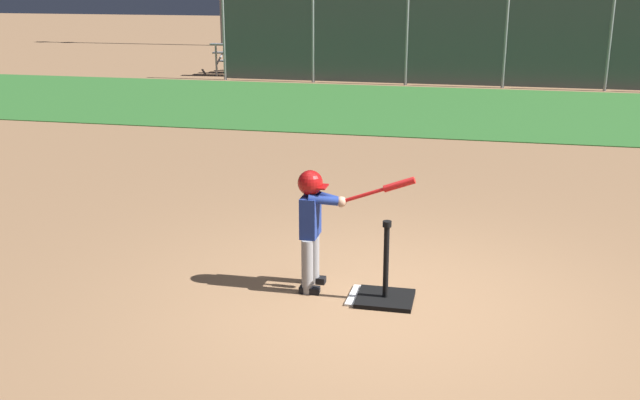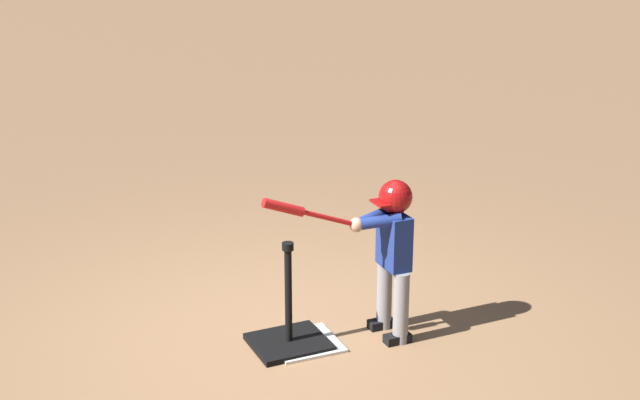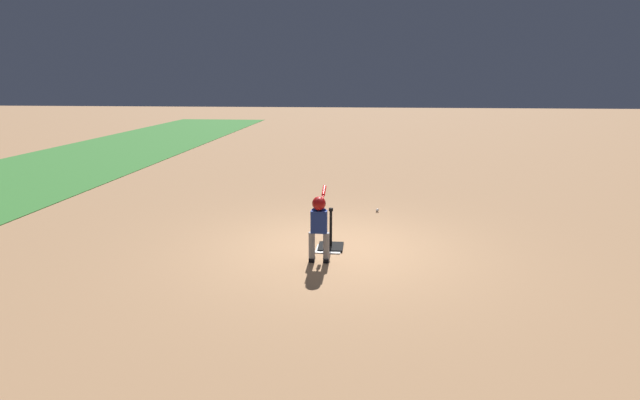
{
  "view_description": "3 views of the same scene",
  "coord_description": "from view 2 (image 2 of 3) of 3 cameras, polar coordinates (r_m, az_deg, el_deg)",
  "views": [
    {
      "loc": [
        0.7,
        -5.93,
        2.75
      ],
      "look_at": [
        -0.64,
        0.31,
        0.82
      ],
      "focal_mm": 42.0,
      "sensor_mm": 36.0,
      "label": 1
    },
    {
      "loc": [
        2.03,
        5.03,
        2.81
      ],
      "look_at": [
        -0.31,
        -0.08,
        0.94
      ],
      "focal_mm": 50.0,
      "sensor_mm": 36.0,
      "label": 2
    },
    {
      "loc": [
        -8.47,
        -0.51,
        2.95
      ],
      "look_at": [
        -0.06,
        0.28,
        0.89
      ],
      "focal_mm": 28.0,
      "sensor_mm": 36.0,
      "label": 3
    }
  ],
  "objects": [
    {
      "name": "home_plate",
      "position": [
        6.05,
        -0.97,
        -9.13
      ],
      "size": [
        0.45,
        0.45,
        0.02
      ],
      "primitive_type": "cube",
      "rotation": [
        0.0,
        0.0,
        -0.03
      ],
      "color": "white",
      "rests_on": "ground_plane"
    },
    {
      "name": "batting_tee",
      "position": [
        6.0,
        -2.01,
        -8.55
      ],
      "size": [
        0.49,
        0.44,
        0.74
      ],
      "color": "black",
      "rests_on": "ground_plane"
    },
    {
      "name": "ground_plane",
      "position": [
        6.11,
        -2.39,
        -8.95
      ],
      "size": [
        90.0,
        90.0,
        0.0
      ],
      "primitive_type": "plane",
      "color": "#99704C"
    },
    {
      "name": "batter_child",
      "position": [
        5.9,
        4.44,
        -2.55
      ],
      "size": [
        1.04,
        0.35,
        1.11
      ],
      "color": "gray",
      "rests_on": "ground_plane"
    }
  ]
}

